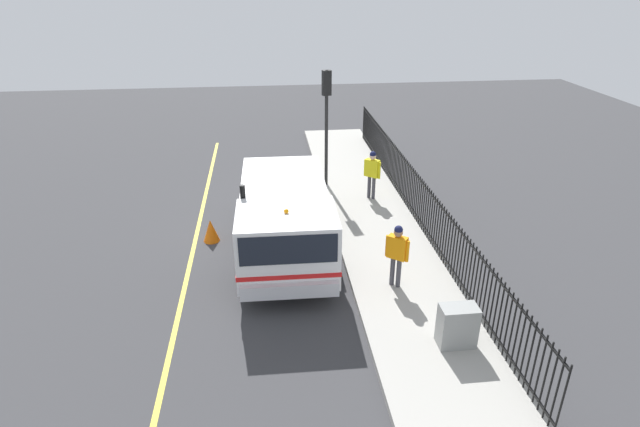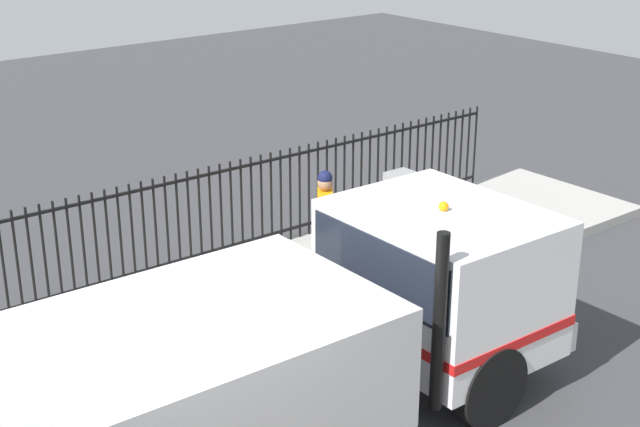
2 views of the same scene
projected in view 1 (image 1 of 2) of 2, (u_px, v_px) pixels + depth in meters
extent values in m
plane|color=#38383A|center=(270.00, 228.00, 16.17)|extent=(45.05, 45.05, 0.00)
cube|color=#A3A099|center=(375.00, 220.00, 16.48)|extent=(2.81, 20.48, 0.16)
cube|color=yellow|center=(197.00, 232.00, 15.94)|extent=(0.12, 18.43, 0.01)
cube|color=white|center=(287.00, 244.00, 12.54)|extent=(2.47, 1.98, 1.65)
cube|color=black|center=(287.00, 230.00, 12.39)|extent=(2.28, 2.01, 0.73)
cube|color=silver|center=(283.00, 197.00, 15.55)|extent=(2.50, 3.67, 1.33)
cube|color=silver|center=(290.00, 291.00, 11.89)|extent=(2.32, 0.24, 0.36)
cube|color=red|center=(288.00, 256.00, 12.70)|extent=(2.50, 2.00, 0.12)
cylinder|color=black|center=(330.00, 264.00, 13.25)|extent=(0.32, 0.96, 0.96)
cylinder|color=black|center=(245.00, 268.00, 13.06)|extent=(0.32, 0.96, 0.96)
cylinder|color=black|center=(319.00, 215.00, 15.93)|extent=(0.32, 0.96, 0.96)
cylinder|color=black|center=(248.00, 218.00, 15.74)|extent=(0.32, 0.96, 0.96)
sphere|color=orange|center=(286.00, 211.00, 12.17)|extent=(0.12, 0.12, 0.12)
cylinder|color=black|center=(245.00, 220.00, 13.34)|extent=(0.14, 0.14, 1.98)
cube|color=orange|center=(397.00, 247.00, 12.47)|extent=(0.50, 0.46, 0.59)
sphere|color=#997051|center=(398.00, 233.00, 12.29)|extent=(0.22, 0.22, 0.22)
sphere|color=#14193F|center=(399.00, 230.00, 12.26)|extent=(0.21, 0.21, 0.21)
cylinder|color=#3F3F47|center=(399.00, 273.00, 12.73)|extent=(0.12, 0.12, 0.80)
cylinder|color=#3F3F47|center=(392.00, 271.00, 12.81)|extent=(0.12, 0.12, 0.80)
cylinder|color=orange|center=(407.00, 251.00, 12.35)|extent=(0.09, 0.09, 0.56)
cylinder|color=orange|center=(387.00, 246.00, 12.61)|extent=(0.09, 0.09, 0.56)
cube|color=yellow|center=(372.00, 168.00, 17.44)|extent=(0.51, 0.48, 0.61)
sphere|color=beige|center=(373.00, 157.00, 17.27)|extent=(0.22, 0.22, 0.22)
sphere|color=#14193F|center=(373.00, 154.00, 17.23)|extent=(0.21, 0.21, 0.21)
cylinder|color=#3F3F47|center=(374.00, 188.00, 17.70)|extent=(0.12, 0.12, 0.81)
cylinder|color=#3F3F47|center=(369.00, 187.00, 17.79)|extent=(0.12, 0.12, 0.81)
cylinder|color=yellow|center=(379.00, 171.00, 17.32)|extent=(0.09, 0.09, 0.57)
cylinder|color=yellow|center=(365.00, 167.00, 17.59)|extent=(0.09, 0.09, 0.57)
cylinder|color=black|center=(562.00, 401.00, 8.44)|extent=(0.04, 0.04, 1.53)
cylinder|color=black|center=(556.00, 393.00, 8.60)|extent=(0.04, 0.04, 1.53)
cylinder|color=black|center=(551.00, 385.00, 8.77)|extent=(0.04, 0.04, 1.53)
cylinder|color=black|center=(545.00, 377.00, 8.93)|extent=(0.04, 0.04, 1.53)
cylinder|color=black|center=(540.00, 370.00, 9.10)|extent=(0.04, 0.04, 1.53)
cylinder|color=black|center=(535.00, 363.00, 9.27)|extent=(0.04, 0.04, 1.53)
cylinder|color=black|center=(530.00, 356.00, 9.43)|extent=(0.04, 0.04, 1.53)
cylinder|color=black|center=(525.00, 349.00, 9.60)|extent=(0.04, 0.04, 1.53)
cylinder|color=black|center=(521.00, 343.00, 9.77)|extent=(0.04, 0.04, 1.53)
cylinder|color=black|center=(516.00, 336.00, 9.93)|extent=(0.04, 0.04, 1.53)
cylinder|color=black|center=(512.00, 330.00, 10.10)|extent=(0.04, 0.04, 1.53)
cylinder|color=black|center=(508.00, 325.00, 10.26)|extent=(0.04, 0.04, 1.53)
cylinder|color=black|center=(504.00, 319.00, 10.43)|extent=(0.04, 0.04, 1.53)
cylinder|color=black|center=(500.00, 313.00, 10.60)|extent=(0.04, 0.04, 1.53)
cylinder|color=black|center=(496.00, 308.00, 10.76)|extent=(0.04, 0.04, 1.53)
cylinder|color=black|center=(492.00, 303.00, 10.93)|extent=(0.04, 0.04, 1.53)
cylinder|color=black|center=(489.00, 298.00, 11.10)|extent=(0.04, 0.04, 1.53)
cylinder|color=black|center=(485.00, 293.00, 11.26)|extent=(0.04, 0.04, 1.53)
cylinder|color=black|center=(482.00, 289.00, 11.43)|extent=(0.04, 0.04, 1.53)
cylinder|color=black|center=(479.00, 284.00, 11.59)|extent=(0.04, 0.04, 1.53)
cylinder|color=black|center=(476.00, 280.00, 11.76)|extent=(0.04, 0.04, 1.53)
cylinder|color=black|center=(473.00, 275.00, 11.93)|extent=(0.04, 0.04, 1.53)
cylinder|color=black|center=(470.00, 271.00, 12.09)|extent=(0.04, 0.04, 1.53)
cylinder|color=black|center=(467.00, 267.00, 12.26)|extent=(0.04, 0.04, 1.53)
cylinder|color=black|center=(464.00, 263.00, 12.43)|extent=(0.04, 0.04, 1.53)
cylinder|color=black|center=(461.00, 259.00, 12.59)|extent=(0.04, 0.04, 1.53)
cylinder|color=black|center=(459.00, 256.00, 12.76)|extent=(0.04, 0.04, 1.53)
cylinder|color=black|center=(456.00, 252.00, 12.92)|extent=(0.04, 0.04, 1.53)
cylinder|color=black|center=(453.00, 248.00, 13.09)|extent=(0.04, 0.04, 1.53)
cylinder|color=black|center=(451.00, 245.00, 13.26)|extent=(0.04, 0.04, 1.53)
cylinder|color=black|center=(449.00, 242.00, 13.42)|extent=(0.04, 0.04, 1.53)
cylinder|color=black|center=(446.00, 238.00, 13.59)|extent=(0.04, 0.04, 1.53)
cylinder|color=black|center=(444.00, 235.00, 13.76)|extent=(0.04, 0.04, 1.53)
cylinder|color=black|center=(442.00, 232.00, 13.92)|extent=(0.04, 0.04, 1.53)
cylinder|color=black|center=(439.00, 229.00, 14.09)|extent=(0.04, 0.04, 1.53)
cylinder|color=black|center=(437.00, 226.00, 14.25)|extent=(0.04, 0.04, 1.53)
cylinder|color=black|center=(435.00, 223.00, 14.42)|extent=(0.04, 0.04, 1.53)
cylinder|color=black|center=(433.00, 220.00, 14.59)|extent=(0.04, 0.04, 1.53)
cylinder|color=black|center=(431.00, 217.00, 14.75)|extent=(0.04, 0.04, 1.53)
cylinder|color=black|center=(429.00, 215.00, 14.92)|extent=(0.04, 0.04, 1.53)
cylinder|color=black|center=(427.00, 212.00, 15.09)|extent=(0.04, 0.04, 1.53)
cylinder|color=black|center=(425.00, 209.00, 15.25)|extent=(0.04, 0.04, 1.53)
cylinder|color=black|center=(424.00, 207.00, 15.42)|extent=(0.04, 0.04, 1.53)
cylinder|color=black|center=(422.00, 204.00, 15.58)|extent=(0.04, 0.04, 1.53)
cylinder|color=black|center=(420.00, 202.00, 15.75)|extent=(0.04, 0.04, 1.53)
cylinder|color=black|center=(418.00, 199.00, 15.92)|extent=(0.04, 0.04, 1.53)
cylinder|color=black|center=(417.00, 197.00, 16.08)|extent=(0.04, 0.04, 1.53)
cylinder|color=black|center=(415.00, 195.00, 16.25)|extent=(0.04, 0.04, 1.53)
cylinder|color=black|center=(413.00, 192.00, 16.42)|extent=(0.04, 0.04, 1.53)
cylinder|color=black|center=(412.00, 190.00, 16.58)|extent=(0.04, 0.04, 1.53)
cylinder|color=black|center=(410.00, 188.00, 16.75)|extent=(0.04, 0.04, 1.53)
cylinder|color=black|center=(409.00, 186.00, 16.91)|extent=(0.04, 0.04, 1.53)
cylinder|color=black|center=(407.00, 184.00, 17.08)|extent=(0.04, 0.04, 1.53)
cylinder|color=black|center=(406.00, 182.00, 17.25)|extent=(0.04, 0.04, 1.53)
cylinder|color=black|center=(404.00, 180.00, 17.41)|extent=(0.04, 0.04, 1.53)
cylinder|color=black|center=(403.00, 178.00, 17.58)|extent=(0.04, 0.04, 1.53)
cylinder|color=black|center=(402.00, 176.00, 17.75)|extent=(0.04, 0.04, 1.53)
cylinder|color=black|center=(400.00, 174.00, 17.91)|extent=(0.04, 0.04, 1.53)
cylinder|color=black|center=(399.00, 172.00, 18.08)|extent=(0.04, 0.04, 1.53)
cylinder|color=black|center=(398.00, 170.00, 18.24)|extent=(0.04, 0.04, 1.53)
cylinder|color=black|center=(396.00, 169.00, 18.41)|extent=(0.04, 0.04, 1.53)
cylinder|color=black|center=(395.00, 167.00, 18.58)|extent=(0.04, 0.04, 1.53)
cylinder|color=black|center=(394.00, 165.00, 18.74)|extent=(0.04, 0.04, 1.53)
cylinder|color=black|center=(393.00, 163.00, 18.91)|extent=(0.04, 0.04, 1.53)
cylinder|color=black|center=(392.00, 162.00, 19.08)|extent=(0.04, 0.04, 1.53)
cylinder|color=black|center=(390.00, 160.00, 19.24)|extent=(0.04, 0.04, 1.53)
cylinder|color=black|center=(389.00, 158.00, 19.41)|extent=(0.04, 0.04, 1.53)
cylinder|color=black|center=(388.00, 157.00, 19.57)|extent=(0.04, 0.04, 1.53)
cylinder|color=black|center=(387.00, 155.00, 19.74)|extent=(0.04, 0.04, 1.53)
cylinder|color=black|center=(386.00, 154.00, 19.91)|extent=(0.04, 0.04, 1.53)
cylinder|color=black|center=(385.00, 152.00, 20.07)|extent=(0.04, 0.04, 1.53)
cylinder|color=black|center=(384.00, 151.00, 20.24)|extent=(0.04, 0.04, 1.53)
cylinder|color=black|center=(383.00, 149.00, 20.41)|extent=(0.04, 0.04, 1.53)
cylinder|color=black|center=(382.00, 148.00, 20.57)|extent=(0.04, 0.04, 1.53)
cylinder|color=black|center=(381.00, 146.00, 20.74)|extent=(0.04, 0.04, 1.53)
cylinder|color=black|center=(380.00, 145.00, 20.90)|extent=(0.04, 0.04, 1.53)
cylinder|color=black|center=(379.00, 144.00, 21.07)|extent=(0.04, 0.04, 1.53)
cylinder|color=black|center=(378.00, 142.00, 21.24)|extent=(0.04, 0.04, 1.53)
cylinder|color=black|center=(377.00, 141.00, 21.40)|extent=(0.04, 0.04, 1.53)
cylinder|color=black|center=(376.00, 140.00, 21.57)|extent=(0.04, 0.04, 1.53)
cylinder|color=black|center=(375.00, 138.00, 21.74)|extent=(0.04, 0.04, 1.53)
cylinder|color=black|center=(374.00, 137.00, 21.90)|extent=(0.04, 0.04, 1.53)
cylinder|color=black|center=(373.00, 136.00, 22.07)|extent=(0.04, 0.04, 1.53)
cylinder|color=black|center=(372.00, 135.00, 22.23)|extent=(0.04, 0.04, 1.53)
cylinder|color=black|center=(371.00, 133.00, 22.40)|extent=(0.04, 0.04, 1.53)
cylinder|color=black|center=(371.00, 132.00, 22.57)|extent=(0.04, 0.04, 1.53)
cylinder|color=black|center=(370.00, 131.00, 22.73)|extent=(0.04, 0.04, 1.53)
cylinder|color=black|center=(369.00, 130.00, 22.90)|extent=(0.04, 0.04, 1.53)
cylinder|color=black|center=(368.00, 129.00, 23.07)|extent=(0.04, 0.04, 1.53)
cylinder|color=black|center=(367.00, 128.00, 23.23)|extent=(0.04, 0.04, 1.53)
cylinder|color=black|center=(366.00, 127.00, 23.40)|extent=(0.04, 0.04, 1.53)
cylinder|color=black|center=(366.00, 126.00, 23.56)|extent=(0.04, 0.04, 1.53)
cylinder|color=black|center=(365.00, 124.00, 23.73)|extent=(0.04, 0.04, 1.53)
cylinder|color=black|center=(364.00, 123.00, 23.90)|extent=(0.04, 0.04, 1.53)
cylinder|color=black|center=(363.00, 122.00, 24.06)|extent=(0.04, 0.04, 1.53)
cube|color=black|center=(417.00, 176.00, 15.97)|extent=(0.04, 17.41, 0.04)
cube|color=black|center=(414.00, 211.00, 16.50)|extent=(0.04, 17.41, 0.04)
cylinder|color=black|center=(326.00, 130.00, 18.21)|extent=(0.12, 0.12, 4.17)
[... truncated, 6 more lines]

